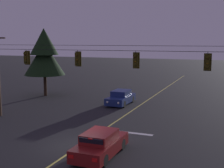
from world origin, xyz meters
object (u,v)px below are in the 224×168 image
traffic_light_centre (136,60)px  tree_verge_near (44,54)px  traffic_light_left_inner (77,59)px  traffic_light_leftmost (26,58)px  car_oncoming_lead (121,98)px  traffic_light_right_inner (207,62)px  car_waiting_near_lane (100,144)px

traffic_light_centre → tree_verge_near: 16.89m
traffic_light_left_inner → traffic_light_centre: (4.49, 0.00, 0.00)m
traffic_light_left_inner → traffic_light_centre: size_ratio=1.00×
traffic_light_left_inner → tree_verge_near: 13.46m
traffic_light_leftmost → car_oncoming_lead: traffic_light_leftmost is taller
traffic_light_right_inner → traffic_light_leftmost: bearing=180.0°
traffic_light_right_inner → car_waiting_near_lane: (-5.07, -5.27, -4.32)m
traffic_light_left_inner → traffic_light_right_inner: 9.21m
car_waiting_near_lane → traffic_light_left_inner: bearing=128.1°
traffic_light_left_inner → traffic_light_leftmost: bearing=180.0°
traffic_light_left_inner → car_oncoming_lead: traffic_light_left_inner is taller
car_oncoming_lead → tree_verge_near: 10.67m
car_oncoming_lead → car_waiting_near_lane: bearing=-74.6°
traffic_light_leftmost → traffic_light_centre: 9.04m
traffic_light_leftmost → tree_verge_near: 10.80m
traffic_light_left_inner → car_waiting_near_lane: traffic_light_left_inner is taller
traffic_light_leftmost → traffic_light_right_inner: (13.77, 0.00, 0.00)m
car_waiting_near_lane → tree_verge_near: size_ratio=0.56×
traffic_light_left_inner → car_oncoming_lead: bearing=87.4°
traffic_light_leftmost → car_waiting_near_lane: (8.69, -5.27, -4.32)m
traffic_light_leftmost → car_waiting_near_lane: size_ratio=0.28×
traffic_light_leftmost → traffic_light_centre: bearing=0.0°
traffic_light_centre → traffic_light_right_inner: 4.73m
traffic_light_centre → traffic_light_left_inner: bearing=180.0°
traffic_light_leftmost → tree_verge_near: bearing=116.5°
traffic_light_centre → traffic_light_right_inner: bearing=0.0°
traffic_light_centre → traffic_light_leftmost: bearing=180.0°
tree_verge_near → traffic_light_left_inner: bearing=-45.9°
traffic_light_leftmost → traffic_light_right_inner: same height
car_waiting_near_lane → car_oncoming_lead: 14.12m
traffic_light_leftmost → traffic_light_centre: same height
traffic_light_left_inner → traffic_light_centre: 4.49m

